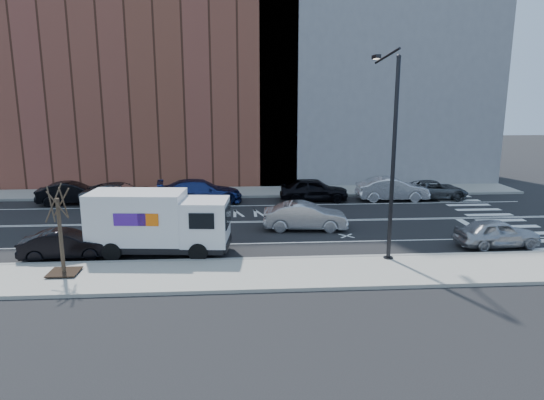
{
  "coord_description": "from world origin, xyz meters",
  "views": [
    {
      "loc": [
        0.27,
        -27.9,
        7.4
      ],
      "look_at": [
        2.2,
        -0.38,
        1.4
      ],
      "focal_mm": 32.0,
      "sensor_mm": 36.0,
      "label": 1
    }
  ],
  "objects": [
    {
      "name": "far_parked_d",
      "position": [
        -2.4,
        5.3,
        0.84
      ],
      "size": [
        6.01,
        3.04,
        1.67
      ],
      "primitive_type": "imported",
      "rotation": [
        0.0,
        0.0,
        1.7
      ],
      "color": "navy",
      "rests_on": "ground"
    },
    {
      "name": "bldg_concrete",
      "position": [
        12.0,
        15.6,
        13.0
      ],
      "size": [
        20.0,
        10.0,
        26.0
      ],
      "primitive_type": "cube",
      "color": "slate",
      "rests_on": "ground"
    },
    {
      "name": "driving_sedan",
      "position": [
        3.95,
        -1.86,
        0.77
      ],
      "size": [
        4.77,
        2.0,
        1.53
      ],
      "primitive_type": "imported",
      "rotation": [
        0.0,
        0.0,
        1.49
      ],
      "color": "#9B9B9F",
      "rests_on": "ground"
    },
    {
      "name": "far_parked_b",
      "position": [
        -11.2,
        5.76,
        0.76
      ],
      "size": [
        4.8,
        2.19,
        1.53
      ],
      "primitive_type": "imported",
      "rotation": [
        0.0,
        0.0,
        1.7
      ],
      "color": "black",
      "rests_on": "ground"
    },
    {
      "name": "far_parked_e",
      "position": [
        5.6,
        5.58,
        0.82
      ],
      "size": [
        4.95,
        2.28,
        1.64
      ],
      "primitive_type": "imported",
      "rotation": [
        0.0,
        0.0,
        1.5
      ],
      "color": "black",
      "rests_on": "ground"
    },
    {
      "name": "road_markings",
      "position": [
        0.0,
        0.0,
        0.0
      ],
      "size": [
        40.0,
        8.6,
        0.01
      ],
      "primitive_type": null,
      "color": "white",
      "rests_on": "ground"
    },
    {
      "name": "sidewalk_near",
      "position": [
        0.0,
        -8.8,
        0.07
      ],
      "size": [
        44.0,
        3.6,
        0.15
      ],
      "primitive_type": "cube",
      "color": "gray",
      "rests_on": "ground"
    },
    {
      "name": "street_tree",
      "position": [
        -7.0,
        -8.4,
        1.45
      ],
      "size": [
        1.2,
        1.2,
        3.75
      ],
      "color": "black",
      "rests_on": "ground"
    },
    {
      "name": "far_parked_g",
      "position": [
        14.4,
        5.68,
        0.67
      ],
      "size": [
        4.84,
        2.29,
        1.34
      ],
      "primitive_type": "imported",
      "rotation": [
        0.0,
        0.0,
        1.56
      ],
      "color": "#45484C",
      "rests_on": "ground"
    },
    {
      "name": "streetlight",
      "position": [
        7.0,
        -6.91,
        5.08
      ],
      "size": [
        0.44,
        4.02,
        9.34
      ],
      "color": "black",
      "rests_on": "ground"
    },
    {
      "name": "crosswalk",
      "position": [
        16.0,
        0.0,
        0.0
      ],
      "size": [
        3.0,
        14.0,
        0.01
      ],
      "primitive_type": null,
      "color": "white",
      "rests_on": "ground"
    },
    {
      "name": "near_parked_front",
      "position": [
        13.03,
        -5.64,
        0.7
      ],
      "size": [
        4.23,
        1.97,
        1.4
      ],
      "primitive_type": "imported",
      "rotation": [
        0.0,
        0.0,
        1.65
      ],
      "color": "#AEAFB3",
      "rests_on": "ground"
    },
    {
      "name": "near_parked_rear_a",
      "position": [
        -7.68,
        -5.98,
        0.66
      ],
      "size": [
        4.14,
        1.74,
        1.33
      ],
      "primitive_type": "imported",
      "rotation": [
        0.0,
        0.0,
        1.65
      ],
      "color": "black",
      "rests_on": "ground"
    },
    {
      "name": "curb_near",
      "position": [
        0.0,
        -7.0,
        0.08
      ],
      "size": [
        44.0,
        0.25,
        0.17
      ],
      "primitive_type": "cube",
      "color": "gray",
      "rests_on": "ground"
    },
    {
      "name": "fedex_van",
      "position": [
        -3.55,
        -5.6,
        1.58
      ],
      "size": [
        6.75,
        2.83,
        3.0
      ],
      "rotation": [
        0.0,
        0.0,
        -0.09
      ],
      "color": "black",
      "rests_on": "ground"
    },
    {
      "name": "bldg_brick",
      "position": [
        -8.0,
        15.6,
        11.0
      ],
      "size": [
        26.0,
        10.0,
        22.0
      ],
      "primitive_type": "cube",
      "color": "brown",
      "rests_on": "ground"
    },
    {
      "name": "far_parked_f",
      "position": [
        11.2,
        5.34,
        0.83
      ],
      "size": [
        5.05,
        1.86,
        1.65
      ],
      "primitive_type": "imported",
      "rotation": [
        0.0,
        0.0,
        1.55
      ],
      "color": "silver",
      "rests_on": "ground"
    },
    {
      "name": "ground",
      "position": [
        0.0,
        0.0,
        0.0
      ],
      "size": [
        120.0,
        120.0,
        0.0
      ],
      "primitive_type": "plane",
      "color": "black",
      "rests_on": "ground"
    },
    {
      "name": "sidewalk_far",
      "position": [
        0.0,
        8.8,
        0.07
      ],
      "size": [
        44.0,
        3.6,
        0.15
      ],
      "primitive_type": "cube",
      "color": "gray",
      "rests_on": "ground"
    },
    {
      "name": "curb_far",
      "position": [
        0.0,
        7.0,
        0.08
      ],
      "size": [
        44.0,
        0.25,
        0.17
      ],
      "primitive_type": "cube",
      "color": "gray",
      "rests_on": "ground"
    },
    {
      "name": "far_parked_c",
      "position": [
        -7.83,
        5.43,
        0.75
      ],
      "size": [
        5.44,
        2.61,
        1.49
      ],
      "primitive_type": "imported",
      "rotation": [
        0.0,
        0.0,
        1.6
      ],
      "color": "#47494E",
      "rests_on": "ground"
    }
  ]
}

